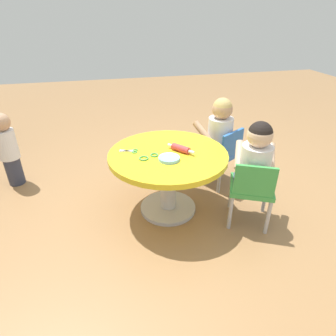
% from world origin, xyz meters
% --- Properties ---
extents(ground_plane, '(10.00, 10.00, 0.00)m').
position_xyz_m(ground_plane, '(0.00, 0.00, 0.00)').
color(ground_plane, '#9E7247').
extents(craft_table, '(0.87, 0.87, 0.51)m').
position_xyz_m(craft_table, '(0.00, 0.00, 0.38)').
color(craft_table, silver).
rests_on(craft_table, ground).
extents(child_chair_left, '(0.40, 0.40, 0.54)m').
position_xyz_m(child_chair_left, '(-0.29, -0.54, 0.31)').
color(child_chair_left, '#B7B7BC').
rests_on(child_chair_left, ground).
extents(seated_child_left, '(0.43, 0.39, 0.51)m').
position_xyz_m(seated_child_left, '(-0.26, -0.56, 0.53)').
color(seated_child_left, '#3F4772').
rests_on(seated_child_left, ground).
extents(child_chair_right, '(0.41, 0.41, 0.54)m').
position_xyz_m(child_chair_right, '(0.28, -0.55, 0.31)').
color(child_chair_right, '#B7B7BC').
rests_on(child_chair_right, ground).
extents(seated_child_right, '(0.43, 0.41, 0.51)m').
position_xyz_m(seated_child_right, '(0.32, -0.53, 0.53)').
color(seated_child_right, '#3F4772').
rests_on(seated_child_right, ground).
extents(toddler_standing, '(0.17, 0.17, 0.67)m').
position_xyz_m(toddler_standing, '(0.70, 1.27, 0.36)').
color(toddler_standing, '#33384C').
rests_on(toddler_standing, ground).
extents(rolling_pin, '(0.19, 0.16, 0.05)m').
position_xyz_m(rolling_pin, '(-0.00, -0.10, 0.53)').
color(rolling_pin, '#D83F3F').
rests_on(rolling_pin, craft_table).
extents(craft_scissors, '(0.09, 0.14, 0.01)m').
position_xyz_m(craft_scissors, '(0.08, 0.26, 0.51)').
color(craft_scissors, silver).
rests_on(craft_scissors, craft_table).
extents(playdough_blob_0, '(0.15, 0.15, 0.02)m').
position_xyz_m(playdough_blob_0, '(-0.11, 0.02, 0.52)').
color(playdough_blob_0, '#8CCCF2').
rests_on(playdough_blob_0, craft_table).
extents(cookie_cutter_0, '(0.06, 0.06, 0.01)m').
position_xyz_m(cookie_cutter_0, '(-0.02, 0.11, 0.51)').
color(cookie_cutter_0, '#4CB259').
rests_on(cookie_cutter_0, craft_table).
extents(cookie_cutter_1, '(0.07, 0.07, 0.01)m').
position_xyz_m(cookie_cutter_1, '(-0.06, 0.19, 0.51)').
color(cookie_cutter_1, '#4CB259').
rests_on(cookie_cutter_1, craft_table).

